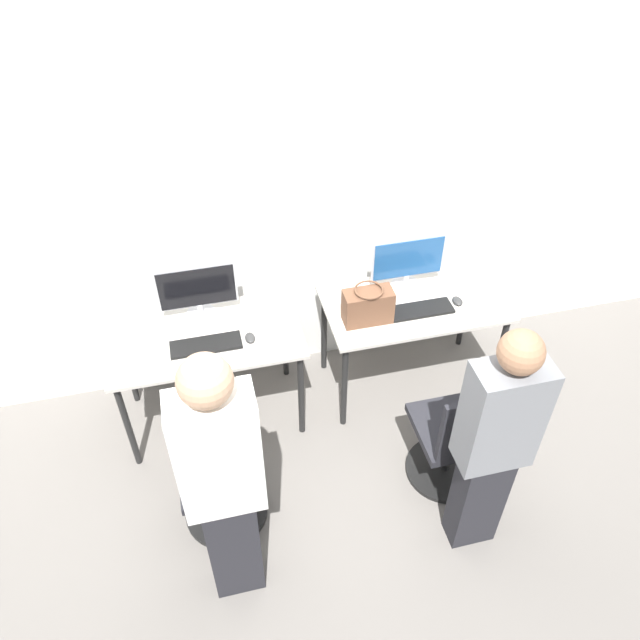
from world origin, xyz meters
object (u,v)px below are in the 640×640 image
Objects in this scene: monitor_left at (197,291)px; office_chair_right at (456,441)px; person_right at (494,441)px; keyboard_left at (206,345)px; keyboard_right at (420,310)px; person_left at (223,481)px; office_chair_left at (222,485)px; mouse_right at (457,301)px; monitor_right at (408,262)px; mouse_left at (250,338)px; handbag at (368,306)px.

office_chair_right is at bearing -38.21° from monitor_left.
office_chair_right is 0.60m from person_right.
keyboard_left and keyboard_right have the same top height.
person_left is at bearing -90.60° from monitor_left.
office_chair_left is 2.12× the size of keyboard_right.
mouse_right is at bearing -9.76° from monitor_left.
monitor_right is at bearing 135.83° from mouse_right.
monitor_left reaches higher than mouse_left.
monitor_right is 1.60× the size of handbag.
person_left reaches higher than mouse_right.
person_right reaches higher than keyboard_left.
office_chair_right is at bearing -109.84° from mouse_right.
office_chair_right is at bearing -90.88° from monitor_right.
keyboard_right is (1.35, 1.08, -0.18)m from person_left.
monitor_left is at bearing 89.40° from person_left.
keyboard_right is at bearing 27.61° from office_chair_left.
mouse_right is (1.61, 1.10, -0.18)m from person_left.
person_right is 5.17× the size of handbag.
office_chair_left is 1.46m from person_right.
person_left is 1.91m from monitor_right.
mouse_left is at bearing -178.88° from mouse_right.
person_right is (1.29, -1.11, 0.10)m from keyboard_left.
office_chair_left is at bearing -152.39° from keyboard_right.
handbag is at bearing 34.91° from office_chair_left.
person_right is 1.15m from handbag.
keyboard_left is 0.26m from mouse_left.
person_left reaches higher than mouse_left.
monitor_left is 0.54× the size of office_chair_right.
monitor_left is at bearing 90.00° from keyboard_left.
handbag is (-0.33, 0.74, 0.48)m from office_chair_right.
mouse_left is at bearing -49.04° from monitor_left.
mouse_right is at bearing 70.16° from office_chair_right.
monitor_left is 0.43m from mouse_left.
office_chair_left is at bearing -91.87° from monitor_left.
office_chair_left is 1.85× the size of monitor_right.
office_chair_right is (-0.02, -0.75, -0.38)m from keyboard_right.
person_right reaches higher than keyboard_right.
handbag reaches higher than office_chair_right.
person_right is at bearing -92.24° from keyboard_right.
monitor_left is 1.04m from handbag.
office_chair_right is (1.32, -0.74, -0.38)m from keyboard_left.
person_left is at bearing -90.77° from keyboard_left.
mouse_left is 1.12m from monitor_right.
handbag is at bearing -0.07° from keyboard_left.
mouse_right is at bearing 2.01° from handbag.
monitor_right is 1.16m from office_chair_right.
monitor_left is 5.35× the size of mouse_right.
keyboard_right is (1.37, 0.72, 0.38)m from office_chair_left.
monitor_left reaches higher than mouse_right.
person_left is 1.31m from person_right.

